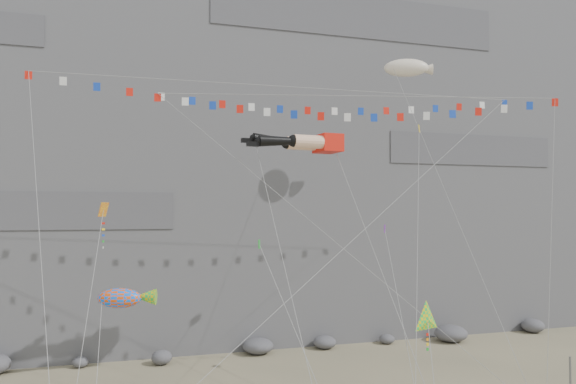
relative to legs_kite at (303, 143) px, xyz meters
name	(u,v)px	position (x,y,z in m)	size (l,w,h in m)	color
cliff	(225,94)	(-0.36, 25.67, 8.46)	(80.00, 28.00, 50.00)	slate
talus_boulders	(258,347)	(-0.36, 10.67, -15.94)	(60.00, 3.00, 1.20)	#58585C
legs_kite	(303,143)	(0.00, 0.00, 0.00)	(6.83, 15.24, 21.72)	red
flag_banner_upper	(294,87)	(0.40, 3.25, 4.46)	(35.67, 15.20, 29.29)	red
flag_banner_lower	(361,96)	(3.90, -0.77, 3.22)	(26.50, 11.27, 22.71)	red
harlequin_kite	(103,211)	(-12.59, -3.62, -4.56)	(2.40, 7.51, 13.78)	red
fish_windsock	(119,298)	(-11.72, -3.86, -9.26)	(3.69, 7.04, 9.48)	#F24D0C
delta_kite	(428,320)	(4.41, -8.17, -10.57)	(4.55, 7.53, 9.74)	yellow
blimp_windsock	(406,68)	(10.50, 4.79, 7.01)	(4.57, 15.12, 27.22)	#F3E4C8
small_kite_a	(256,146)	(-3.07, 0.65, -0.24)	(1.07, 14.58, 21.75)	orange
small_kite_b	(385,231)	(6.04, -0.03, -5.97)	(4.68, 12.90, 16.70)	purple
small_kite_c	(261,247)	(-4.48, -6.03, -6.54)	(2.96, 9.06, 13.40)	green
small_kite_d	(419,133)	(9.07, 0.45, 1.11)	(9.03, 14.16, 23.95)	yellow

